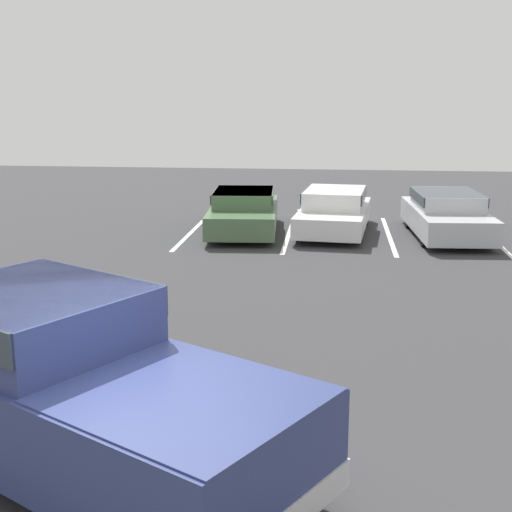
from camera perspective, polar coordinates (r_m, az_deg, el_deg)
ground_plane at (r=7.39m, az=-8.95°, el=-19.18°), size 60.00×60.00×0.00m
stall_stripe_a at (r=20.35m, az=-5.11°, el=2.00°), size 0.12×5.36×0.01m
stall_stripe_b at (r=19.99m, az=2.67°, el=1.84°), size 0.12×5.36×0.01m
stall_stripe_c at (r=20.01m, az=10.58°, el=1.64°), size 0.12×5.36×0.01m
stall_stripe_d at (r=20.41m, az=18.33°, el=1.41°), size 0.12×5.36×0.01m
pickup_truck at (r=7.93m, az=-15.82°, el=-9.50°), size 6.22×4.83×1.89m
parked_sedan_a at (r=19.98m, az=-0.99°, el=3.68°), size 2.09×4.37×1.18m
parked_sedan_b at (r=20.09m, az=6.28°, el=3.70°), size 2.19×4.39×1.21m
parked_sedan_c at (r=20.06m, az=15.01°, el=3.32°), size 2.08×4.49×1.22m
wheel_stop_curb at (r=23.05m, az=5.50°, el=3.49°), size 1.76×0.20×0.14m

